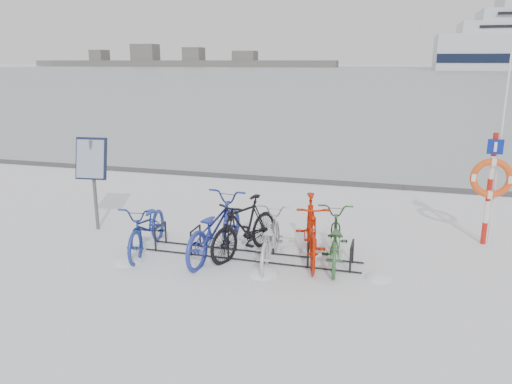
# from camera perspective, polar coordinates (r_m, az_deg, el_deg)

# --- Properties ---
(ground) EXTENTS (900.00, 900.00, 0.00)m
(ground) POSITION_cam_1_polar(r_m,az_deg,el_deg) (9.15, -0.57, -7.42)
(ground) COLOR white
(ground) RESTS_ON ground
(ice_sheet) EXTENTS (400.00, 298.00, 0.02)m
(ice_sheet) POSITION_cam_1_polar(r_m,az_deg,el_deg) (163.18, 15.43, 13.08)
(ice_sheet) COLOR #A0ADB5
(ice_sheet) RESTS_ON ground
(quay_edge) EXTENTS (400.00, 0.25, 0.10)m
(quay_edge) POSITION_cam_1_polar(r_m,az_deg,el_deg) (14.63, 5.98, 1.24)
(quay_edge) COLOR #3F3F42
(quay_edge) RESTS_ON ground
(bike_rack) EXTENTS (4.00, 0.48, 0.46)m
(bike_rack) POSITION_cam_1_polar(r_m,az_deg,el_deg) (9.09, -0.57, -6.36)
(bike_rack) COLOR black
(bike_rack) RESTS_ON ground
(info_board) EXTENTS (0.67, 0.31, 1.95)m
(info_board) POSITION_cam_1_polar(r_m,az_deg,el_deg) (10.75, -18.25, 3.04)
(info_board) COLOR #595B5E
(info_board) RESTS_ON ground
(lifebuoy_station) EXTENTS (0.76, 0.22, 3.95)m
(lifebuoy_station) POSITION_cam_1_polar(r_m,az_deg,el_deg) (10.33, 25.33, 1.43)
(lifebuoy_station) COLOR #B8180E
(lifebuoy_station) RESTS_ON ground
(shoreline) EXTENTS (180.00, 12.00, 9.50)m
(shoreline) POSITION_cam_1_polar(r_m,az_deg,el_deg) (295.59, -9.32, 14.49)
(shoreline) COLOR #4E4E4E
(shoreline) RESTS_ON ground
(bike_0) EXTENTS (0.95, 1.99, 1.00)m
(bike_0) POSITION_cam_1_polar(r_m,az_deg,el_deg) (9.50, -12.30, -3.72)
(bike_0) COLOR navy
(bike_0) RESTS_ON ground
(bike_1) EXTENTS (0.95, 2.22, 1.13)m
(bike_1) POSITION_cam_1_polar(r_m,az_deg,el_deg) (9.09, -4.79, -3.83)
(bike_1) COLOR navy
(bike_1) RESTS_ON ground
(bike_2) EXTENTS (1.19, 1.90, 1.11)m
(bike_2) POSITION_cam_1_polar(r_m,az_deg,el_deg) (9.11, -1.29, -3.82)
(bike_2) COLOR black
(bike_2) RESTS_ON ground
(bike_3) EXTENTS (0.79, 1.84, 0.94)m
(bike_3) POSITION_cam_1_polar(r_m,az_deg,el_deg) (8.79, 1.57, -5.10)
(bike_3) COLOR #B7B9C0
(bike_3) RESTS_ON ground
(bike_4) EXTENTS (0.99, 2.04, 1.18)m
(bike_4) POSITION_cam_1_polar(r_m,az_deg,el_deg) (8.88, 6.32, -4.13)
(bike_4) COLOR #B91D03
(bike_4) RESTS_ON ground
(bike_5) EXTENTS (0.84, 1.89, 0.96)m
(bike_5) POSITION_cam_1_polar(r_m,az_deg,el_deg) (8.86, 8.95, -5.05)
(bike_5) COLOR #2E5D2F
(bike_5) RESTS_ON ground
(snow_drifts) EXTENTS (5.10, 2.03, 0.19)m
(snow_drifts) POSITION_cam_1_polar(r_m,az_deg,el_deg) (9.08, -0.57, -7.61)
(snow_drifts) COLOR white
(snow_drifts) RESTS_ON ground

